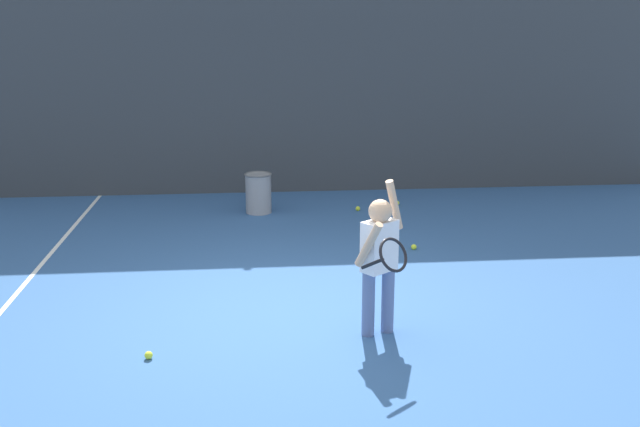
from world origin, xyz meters
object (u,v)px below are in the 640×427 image
at_px(tennis_player, 380,255).
at_px(ball_hopper, 258,193).
at_px(tennis_ball_0, 358,209).
at_px(tennis_ball_3, 149,355).
at_px(tennis_ball_2, 414,247).
at_px(tennis_ball_1, 397,203).

distance_m(tennis_player, ball_hopper, 4.24).
xyz_separation_m(ball_hopper, tennis_ball_0, (1.41, -0.04, -0.26)).
height_order(ball_hopper, tennis_ball_3, ball_hopper).
xyz_separation_m(tennis_ball_0, tennis_ball_2, (0.41, -1.80, 0.00)).
distance_m(tennis_ball_0, tennis_ball_1, 0.67).
xyz_separation_m(tennis_player, ball_hopper, (-1.00, 4.10, -0.44)).
xyz_separation_m(ball_hopper, tennis_ball_1, (2.02, 0.22, -0.26)).
bearing_deg(tennis_ball_0, tennis_ball_2, -77.05).
bearing_deg(tennis_ball_0, ball_hopper, 178.32).
distance_m(tennis_player, tennis_ball_0, 4.14).
bearing_deg(tennis_ball_3, ball_hopper, 78.16).
height_order(tennis_player, tennis_ball_0, tennis_player).
bearing_deg(tennis_ball_0, tennis_ball_1, 22.53).
relative_size(ball_hopper, tennis_ball_1, 8.52).
bearing_deg(ball_hopper, tennis_ball_0, -1.68).
distance_m(tennis_ball_1, tennis_ball_2, 2.06).
relative_size(tennis_ball_2, tennis_ball_3, 1.00).
bearing_deg(tennis_ball_1, tennis_player, -103.31).
bearing_deg(ball_hopper, tennis_ball_3, -101.84).
relative_size(tennis_ball_1, tennis_ball_3, 1.00).
bearing_deg(tennis_ball_2, ball_hopper, 134.70).
bearing_deg(tennis_player, tennis_ball_1, 39.88).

